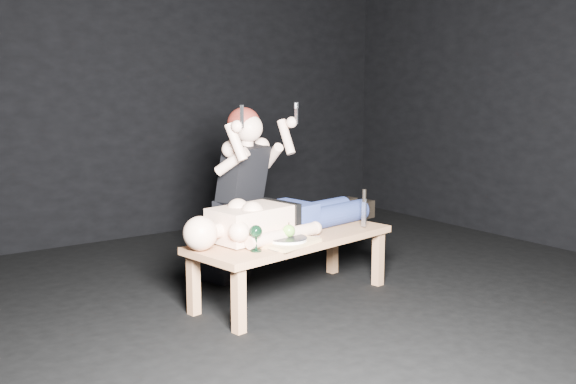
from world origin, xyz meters
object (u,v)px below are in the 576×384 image
object	(u,v)px
table	(292,267)
goblet	(256,238)
carving_knife	(364,209)
serving_tray	(287,242)
lying_man	(286,213)
kneeling_woman	(235,193)

from	to	relation	value
table	goblet	distance (m)	0.57
carving_knife	serving_tray	bearing A→B (deg)	176.58
serving_tray	goblet	bearing A→B (deg)	-172.14
table	carving_knife	size ratio (longest dim) A/B	5.30
table	lying_man	distance (m)	0.38
table	kneeling_woman	xyz separation A→B (m)	(-0.11, 0.58, 0.45)
lying_man	goblet	xyz separation A→B (m)	(-0.46, -0.32, -0.06)
carving_knife	lying_man	bearing A→B (deg)	149.37
goblet	carving_knife	size ratio (longest dim) A/B	0.59
table	goblet	size ratio (longest dim) A/B	8.97
lying_man	carving_knife	world-z (taller)	carving_knife
table	lying_man	size ratio (longest dim) A/B	0.95
kneeling_woman	serving_tray	size ratio (longest dim) A/B	3.54
serving_tray	carving_knife	xyz separation A→B (m)	(0.73, 0.07, 0.13)
goblet	lying_man	bearing A→B (deg)	35.16
kneeling_woman	carving_knife	distance (m)	0.97
lying_man	serving_tray	world-z (taller)	lying_man
serving_tray	table	bearing A→B (deg)	46.47
goblet	carving_knife	distance (m)	1.01
lying_man	table	bearing A→B (deg)	-113.80
lying_man	serving_tray	xyz separation A→B (m)	(-0.19, -0.29, -0.13)
lying_man	goblet	distance (m)	0.57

